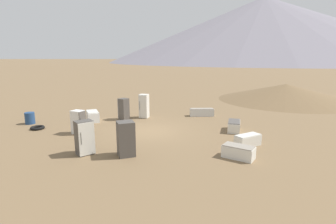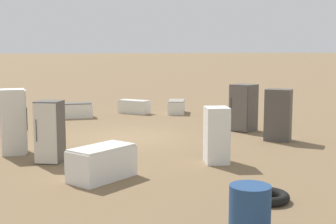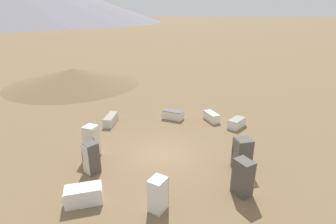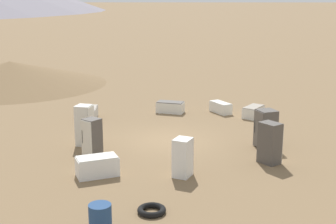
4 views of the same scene
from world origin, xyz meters
The scene contains 14 objects.
ground_plane centered at (0.00, 0.00, 0.00)m, with size 1000.00×1000.00×0.00m, color brown.
dirt_mound centered at (13.36, 12.23, 0.86)m, with size 14.01×14.01×1.72m.
discarded_fridge_0 centered at (5.23, 0.17, 0.31)m, with size 1.06×1.62×0.63m.
discarded_fridge_1 centered at (3.66, 4.35, 0.29)m, with size 1.87×0.72×0.59m.
discarded_fridge_2 centered at (-2.74, -3.99, 0.81)m, with size 0.98×0.96×1.63m.
discarded_fridge_3 centered at (-4.26, -0.63, 0.71)m, with size 0.87×0.79×1.42m.
discarded_fridge_4 centered at (-4.36, 2.46, 0.36)m, with size 1.30×1.66×0.73m.
discarded_fridge_5 centered at (5.32, -2.64, 0.30)m, with size 1.52×1.25×0.60m.
discarded_fridge_6 centered at (-2.23, 3.07, 0.78)m, with size 0.87×0.86×1.57m.
discarded_fridge_7 centered at (-0.79, 3.67, 0.89)m, with size 0.76×0.78×1.78m.
discarded_fridge_8 centered at (4.43, -4.34, 0.30)m, with size 1.56×1.35×0.60m.
discarded_fridge_9 centered at (-0.75, -4.14, 0.82)m, with size 0.97×0.99×1.64m.
scrap_tire centered at (-7.28, 0.28, 0.09)m, with size 0.87×0.87×0.18m.
rusty_barrel centered at (-8.46, 1.61, 0.40)m, with size 0.64×0.64×0.80m.
Camera 4 is at (-20.16, -0.74, 6.33)m, focal length 50.00 mm.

